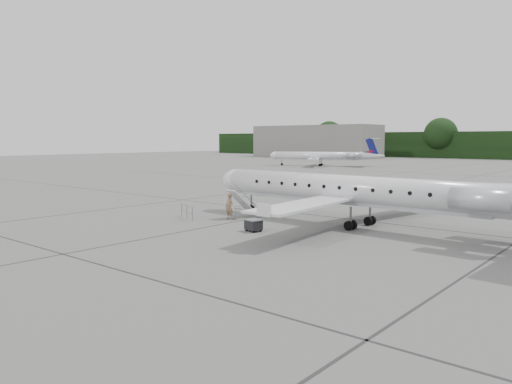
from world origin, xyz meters
The scene contains 8 objects.
ground centered at (0.00, 0.00, 0.00)m, with size 320.00×320.00×0.00m, color slate.
terminal_building centered at (-70.00, 110.00, 5.00)m, with size 40.00×14.00×10.00m, color slate.
main_regional_jet centered at (0.64, 5.46, 3.37)m, with size 26.25×18.90×6.73m, color silver, non-canonical shape.
airstair centered at (-7.09, 3.59, 1.05)m, with size 0.85×2.45×2.11m, color silver, non-canonical shape.
passenger centered at (-7.15, 2.22, 0.93)m, with size 0.68×0.44×1.86m, color brown.
safety_railing centered at (-9.73, 0.49, 0.50)m, with size 2.20×0.08×1.00m, color gray, non-canonical shape.
baggage_cart centered at (-2.88, -0.16, 0.41)m, with size 0.96×0.77×0.83m, color black, non-canonical shape.
bg_regional_left centered at (-41.67, 66.92, 3.02)m, with size 23.06×16.60×6.05m, color silver, non-canonical shape.
Camera 1 is at (16.97, -23.67, 5.76)m, focal length 35.00 mm.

